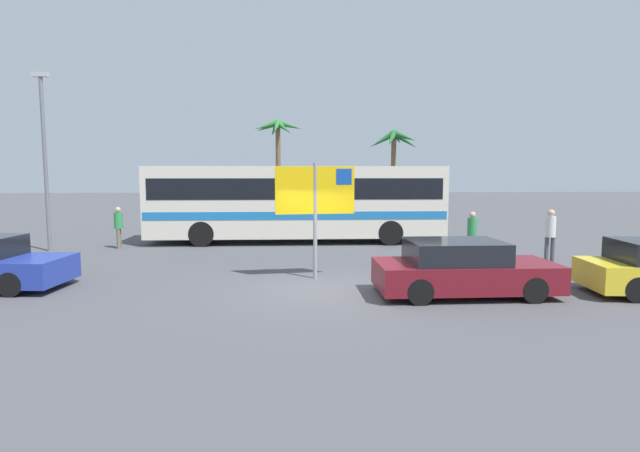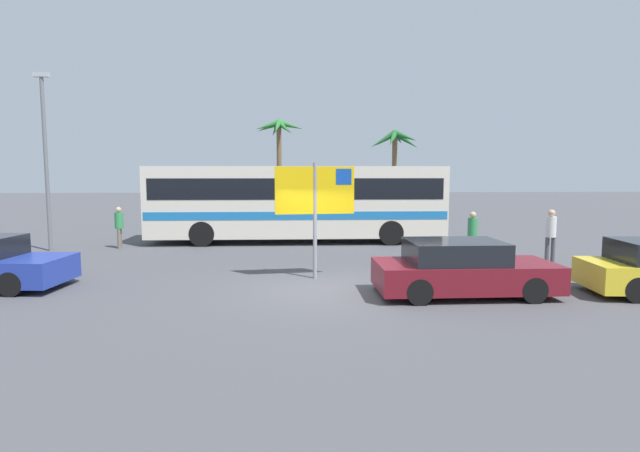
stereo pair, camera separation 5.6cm
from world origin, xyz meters
name	(u,v)px [view 2 (the right image)]	position (x,y,z in m)	size (l,w,h in m)	color
ground	(329,290)	(0.00, 0.00, 0.00)	(120.00, 120.00, 0.00)	#4C4C51
bus_front_coach	(297,200)	(-0.78, 9.00, 1.78)	(12.17, 2.64, 3.17)	silver
ferry_sign	(317,195)	(-0.26, 1.49, 2.33)	(2.19, 0.34, 3.20)	gray
car_maroon	(462,269)	(3.13, -0.67, 0.64)	(4.26, 1.93, 1.32)	maroon
pedestrian_crossing_lot	(551,231)	(7.44, 3.57, 1.03)	(0.32, 0.32, 1.74)	#4C4C51
pedestrian_by_bus	(119,224)	(-7.65, 7.48, 0.94)	(0.32, 0.32, 1.60)	#706656
pedestrian_near_sign	(472,231)	(5.12, 4.34, 0.95)	(0.32, 0.32, 1.62)	#706656
lamp_post_left_side	(46,154)	(-10.02, 6.93, 3.59)	(0.56, 0.20, 6.53)	slate
palm_tree_seaside	(279,137)	(-1.91, 21.07, 5.18)	(3.23, 3.09, 6.30)	brown
palm_tree_inland	(395,147)	(5.42, 19.79, 4.49)	(3.32, 3.33, 5.56)	brown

